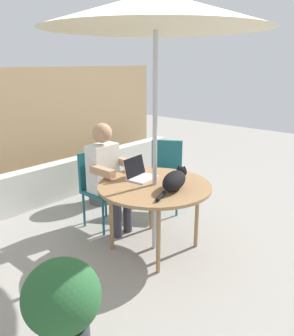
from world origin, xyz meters
The scene contains 12 objects.
ground_plane centered at (0.00, 0.00, 0.00)m, with size 14.00×14.00×0.00m, color gray.
fence_back centered at (0.00, 2.56, 0.90)m, with size 5.46×0.08×1.80m, color tan.
planter_wall_low centered at (0.00, 1.91, 0.26)m, with size 4.91×0.20×0.52m, color beige.
patio_table centered at (0.00, 0.00, 0.66)m, with size 1.13×1.13×0.71m.
patio_umbrella centered at (0.00, 0.00, 2.28)m, with size 2.01×2.01×2.44m.
chair_occupied centered at (0.00, 0.85, 0.53)m, with size 0.40×0.40×0.89m.
chair_empty centered at (0.91, 0.57, 0.53)m, with size 0.55×0.55×0.89m.
person_seated centered at (0.00, 0.69, 0.70)m, with size 0.48×0.48×1.23m.
laptop centered at (0.04, 0.26, 0.77)m, with size 0.32×0.28×0.21m.
cat centered at (0.05, -0.21, 0.79)m, with size 0.64×0.31×0.17m.
potted_plant_near_fence centered at (-1.47, -0.50, 0.43)m, with size 0.48×0.48×0.74m.
potted_plant_by_chair centered at (0.45, 1.36, 0.45)m, with size 0.47×0.47×0.80m.
Camera 1 is at (-2.44, -2.05, 1.88)m, focal length 36.57 mm.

